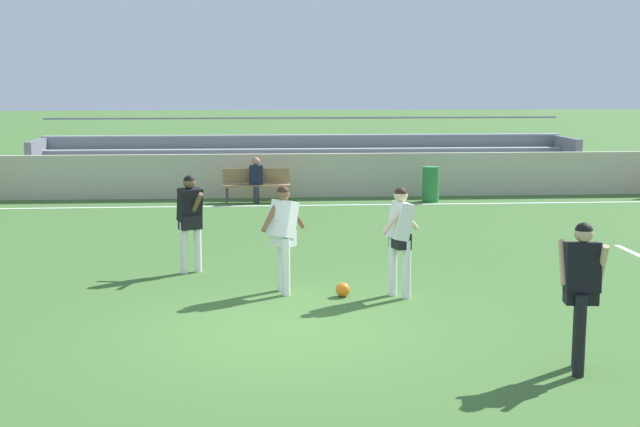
% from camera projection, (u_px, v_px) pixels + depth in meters
% --- Properties ---
extents(ground_plane, '(160.00, 160.00, 0.00)m').
position_uv_depth(ground_plane, '(285.00, 331.00, 11.63)').
color(ground_plane, '#3D662D').
extents(field_line_sideline, '(44.00, 0.12, 0.01)m').
position_uv_depth(field_line_sideline, '(270.00, 206.00, 22.95)').
color(field_line_sideline, white).
rests_on(field_line_sideline, ground).
extents(sideline_wall, '(48.00, 0.16, 1.22)m').
position_uv_depth(sideline_wall, '(268.00, 176.00, 24.46)').
color(sideline_wall, beige).
rests_on(sideline_wall, ground).
extents(bleacher_stand, '(16.09, 2.48, 2.09)m').
position_uv_depth(bleacher_stand, '(308.00, 160.00, 26.44)').
color(bleacher_stand, '#9EA3AD').
rests_on(bleacher_stand, ground).
extents(bench_near_wall_gap, '(1.80, 0.40, 0.90)m').
position_uv_depth(bench_near_wall_gap, '(256.00, 182.00, 23.60)').
color(bench_near_wall_gap, '#99754C').
rests_on(bench_near_wall_gap, ground).
extents(trash_bin, '(0.45, 0.45, 0.95)m').
position_uv_depth(trash_bin, '(431.00, 184.00, 23.66)').
color(trash_bin, '#2D7F3D').
rests_on(trash_bin, ground).
extents(spectator_seated, '(0.36, 0.42, 1.21)m').
position_uv_depth(spectator_seated, '(256.00, 176.00, 23.47)').
color(spectator_seated, '#2D2D38').
rests_on(spectator_seated, ground).
extents(player_white_dropping_back, '(0.65, 0.49, 1.68)m').
position_uv_depth(player_white_dropping_back, '(400.00, 232.00, 13.27)').
color(player_white_dropping_back, white).
rests_on(player_white_dropping_back, ground).
extents(player_white_pressing_high, '(0.71, 0.51, 1.68)m').
position_uv_depth(player_white_pressing_high, '(283.00, 230.00, 13.52)').
color(player_white_pressing_high, white).
rests_on(player_white_pressing_high, ground).
extents(player_dark_deep_cover, '(0.52, 0.69, 1.68)m').
position_uv_depth(player_dark_deep_cover, '(190.00, 215.00, 14.94)').
color(player_dark_deep_cover, white).
rests_on(player_dark_deep_cover, ground).
extents(player_dark_wide_left, '(0.49, 0.48, 1.72)m').
position_uv_depth(player_dark_wide_left, '(581.00, 283.00, 9.86)').
color(player_dark_wide_left, black).
rests_on(player_dark_wide_left, ground).
extents(soccer_ball, '(0.22, 0.22, 0.22)m').
position_uv_depth(soccer_ball, '(343.00, 290.00, 13.41)').
color(soccer_ball, orange).
rests_on(soccer_ball, ground).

